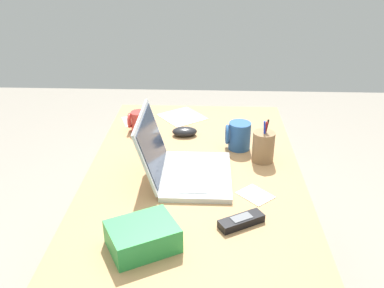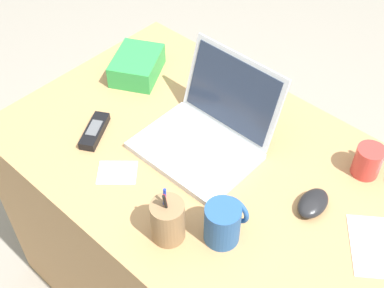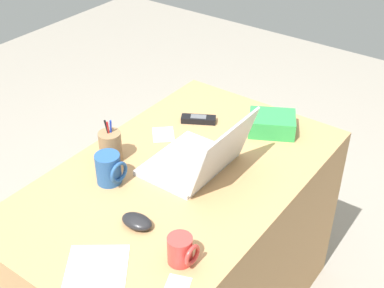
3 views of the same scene
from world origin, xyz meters
name	(u,v)px [view 3 (image 3 of 3)]	position (x,y,z in m)	size (l,w,h in m)	color
desk	(180,253)	(0.00, 0.00, 0.38)	(1.22, 0.75, 0.75)	tan
laptop	(199,159)	(-0.07, 0.04, 0.80)	(0.31, 0.30, 0.23)	silver
computer_mouse	(137,221)	(0.27, 0.05, 0.77)	(0.06, 0.10, 0.03)	black
coffee_mug_white	(109,169)	(0.16, -0.16, 0.81)	(0.08, 0.10, 0.11)	#26518C
coffee_mug_tall	(181,250)	(0.31, 0.25, 0.80)	(0.07, 0.08, 0.09)	#C63833
cordless_phone	(198,119)	(-0.32, -0.15, 0.76)	(0.11, 0.14, 0.03)	black
pen_holder	(111,146)	(0.07, -0.25, 0.81)	(0.08, 0.08, 0.16)	olive
snack_bag	(272,124)	(-0.43, 0.12, 0.79)	(0.14, 0.17, 0.07)	green
paper_note_near_laptop	(97,268)	(0.47, 0.07, 0.75)	(0.18, 0.17, 0.00)	white
paper_note_right	(163,134)	(-0.17, -0.20, 0.75)	(0.10, 0.08, 0.00)	white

